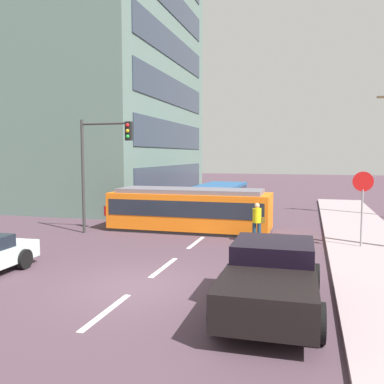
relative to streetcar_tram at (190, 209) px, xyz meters
name	(u,v)px	position (x,y,z in m)	size (l,w,h in m)	color
ground_plane	(217,227)	(1.01, 1.38, -1.05)	(120.00, 120.00, 0.00)	#4A3541
sidewalk_curb_right	(372,251)	(7.81, -2.62, -0.98)	(3.20, 36.00, 0.14)	gray
lane_stripe_0	(106,312)	(1.01, -10.62, -1.05)	(0.16, 2.40, 0.01)	silver
lane_stripe_1	(164,267)	(1.01, -6.62, -1.05)	(0.16, 2.40, 0.01)	silver
lane_stripe_2	(196,242)	(1.01, -2.62, -1.05)	(0.16, 2.40, 0.01)	silver
lane_stripe_3	(233,214)	(1.01, 6.00, -1.05)	(0.16, 2.40, 0.01)	silver
lane_stripe_4	(247,203)	(1.01, 12.00, -1.05)	(0.16, 2.40, 0.01)	silver
corner_building	(74,58)	(-12.49, 10.59, 10.15)	(16.39, 17.39, 22.40)	slate
streetcar_tram	(190,209)	(0.00, 0.00, 0.00)	(7.68, 2.55, 2.04)	orange
city_bus	(220,196)	(0.00, 7.09, -0.04)	(2.64, 5.85, 1.76)	#234F81
pedestrian_crossing	(257,220)	(3.45, -1.97, -0.11)	(0.50, 0.36, 1.67)	#1C384E
pickup_truck_parked	(272,277)	(4.70, -9.43, -0.26)	(2.35, 5.03, 1.55)	black
parked_sedan_mid	(134,205)	(-4.65, 3.96, -0.43)	(2.15, 4.24, 1.19)	#9E0C0E
parked_sedan_far	(174,196)	(-4.01, 9.72, -0.43)	(1.98, 4.30, 1.19)	black
stop_sign	(363,193)	(7.47, -2.17, 1.14)	(0.76, 0.07, 2.88)	gray
traffic_light_mast	(101,155)	(-3.68, -1.90, 2.60)	(2.55, 0.33, 5.26)	#333333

